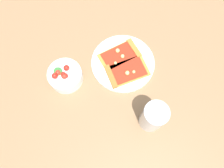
% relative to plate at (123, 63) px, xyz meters
% --- Properties ---
extents(ground_plane, '(2.40, 2.40, 0.00)m').
position_rel_plate_xyz_m(ground_plane, '(-0.01, 0.03, -0.01)').
color(ground_plane, '#93704C').
rests_on(ground_plane, ground).
extents(plate, '(0.25, 0.25, 0.01)m').
position_rel_plate_xyz_m(plate, '(0.00, 0.00, 0.00)').
color(plate, white).
rests_on(plate, ground_plane).
extents(pizza_slice_near, '(0.17, 0.11, 0.02)m').
position_rel_plate_xyz_m(pizza_slice_near, '(-0.00, -0.03, 0.01)').
color(pizza_slice_near, gold).
rests_on(pizza_slice_near, plate).
extents(pizza_slice_far, '(0.16, 0.10, 0.02)m').
position_rel_plate_xyz_m(pizza_slice_far, '(0.01, 0.04, 0.01)').
color(pizza_slice_far, gold).
rests_on(pizza_slice_far, plate).
extents(salad_bowl, '(0.13, 0.13, 0.07)m').
position_rel_plate_xyz_m(salad_bowl, '(0.23, -0.01, 0.02)').
color(salad_bowl, white).
rests_on(salad_bowl, ground_plane).
extents(soda_glass, '(0.08, 0.08, 0.14)m').
position_rel_plate_xyz_m(soda_glass, '(-0.01, 0.25, 0.06)').
color(soda_glass, silver).
rests_on(soda_glass, ground_plane).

